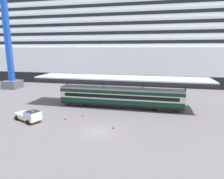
% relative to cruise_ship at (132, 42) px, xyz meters
% --- Properties ---
extents(ground_plane, '(400.00, 400.00, 0.00)m').
position_rel_cruise_ship_xyz_m(ground_plane, '(0.92, -49.01, -14.30)').
color(ground_plane, slate).
extents(cruise_ship, '(158.33, 27.20, 41.32)m').
position_rel_cruise_ship_xyz_m(cruise_ship, '(0.00, 0.00, 0.00)').
color(cruise_ship, black).
rests_on(cruise_ship, ground).
extents(platform_canopy, '(34.37, 6.45, 6.23)m').
position_rel_cruise_ship_xyz_m(platform_canopy, '(2.15, -36.60, -8.32)').
color(platform_canopy, silver).
rests_on(platform_canopy, ground).
extents(train_carriage, '(24.59, 2.81, 4.11)m').
position_rel_cruise_ship_xyz_m(train_carriage, '(2.15, -37.02, -11.99)').
color(train_carriage, black).
rests_on(train_carriage, ground).
extents(service_truck, '(5.58, 3.89, 2.02)m').
position_rel_cruise_ship_xyz_m(service_truck, '(-11.13, -47.58, -13.31)').
color(service_truck, white).
rests_on(service_truck, ground).
extents(traffic_cone_near, '(0.36, 0.36, 0.63)m').
position_rel_cruise_ship_xyz_m(traffic_cone_near, '(-5.76, -45.49, -13.99)').
color(traffic_cone_near, black).
rests_on(traffic_cone_near, ground).
extents(traffic_cone_mid, '(0.36, 0.36, 0.64)m').
position_rel_cruise_ship_xyz_m(traffic_cone_mid, '(2.99, -47.56, -13.99)').
color(traffic_cone_mid, black).
rests_on(traffic_cone_mid, ground).
extents(traffic_cone_far, '(0.36, 0.36, 0.68)m').
position_rel_cruise_ship_xyz_m(traffic_cone_far, '(-3.54, -43.15, -13.97)').
color(traffic_cone_far, black).
rests_on(traffic_cone_far, ground).
extents(dockside_crane, '(13.86, 4.40, 64.84)m').
position_rel_cruise_ship_xyz_m(dockside_crane, '(-32.48, -24.40, 6.47)').
color(dockside_crane, '#595960').
rests_on(dockside_crane, ground).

